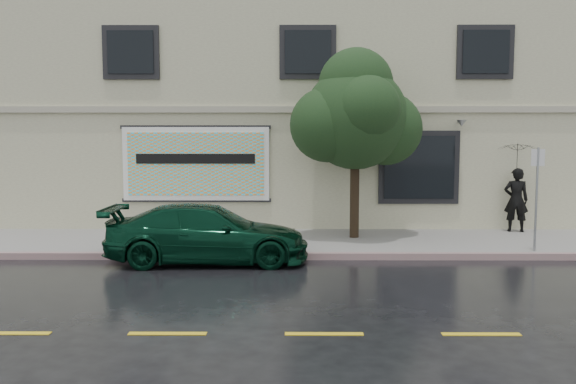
{
  "coord_description": "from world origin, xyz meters",
  "views": [
    {
      "loc": [
        -0.46,
        -11.15,
        2.7
      ],
      "look_at": [
        -0.54,
        2.2,
        1.49
      ],
      "focal_mm": 35.0,
      "sensor_mm": 36.0,
      "label": 1
    }
  ],
  "objects_px": {
    "street_tree": "(355,118)",
    "fire_hydrant": "(185,232)",
    "car": "(208,233)",
    "pedestrian": "(516,200)"
  },
  "relations": [
    {
      "from": "pedestrian",
      "to": "street_tree",
      "type": "xyz_separation_m",
      "value": [
        -4.66,
        -0.98,
        2.24
      ]
    },
    {
      "from": "street_tree",
      "to": "pedestrian",
      "type": "bearing_deg",
      "value": 11.81
    },
    {
      "from": "car",
      "to": "street_tree",
      "type": "relative_size",
      "value": 0.99
    },
    {
      "from": "street_tree",
      "to": "fire_hydrant",
      "type": "xyz_separation_m",
      "value": [
        -4.16,
        -1.82,
        -2.71
      ]
    },
    {
      "from": "pedestrian",
      "to": "fire_hydrant",
      "type": "relative_size",
      "value": 2.03
    },
    {
      "from": "pedestrian",
      "to": "street_tree",
      "type": "height_order",
      "value": "street_tree"
    },
    {
      "from": "car",
      "to": "street_tree",
      "type": "xyz_separation_m",
      "value": [
        3.54,
        2.42,
        2.65
      ]
    },
    {
      "from": "car",
      "to": "fire_hydrant",
      "type": "relative_size",
      "value": 5.03
    },
    {
      "from": "car",
      "to": "street_tree",
      "type": "bearing_deg",
      "value": -57.08
    },
    {
      "from": "car",
      "to": "pedestrian",
      "type": "xyz_separation_m",
      "value": [
        8.2,
        3.4,
        0.4
      ]
    }
  ]
}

